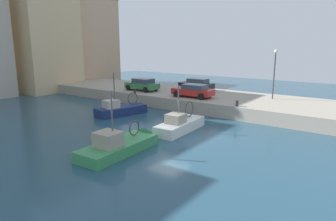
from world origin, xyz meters
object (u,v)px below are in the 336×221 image
(fishing_boat_green, at_px, (123,149))
(parked_car_green, at_px, (142,84))
(parked_car_black, at_px, (197,84))
(quay_streetlamp, at_px, (275,66))
(parked_car_red, at_px, (193,90))
(mooring_bollard_mid, at_px, (135,91))
(fishing_boat_white, at_px, (182,129))
(fishing_boat_navy, at_px, (124,113))
(mooring_bollard_south, at_px, (237,103))

(fishing_boat_green, relative_size, parked_car_green, 1.54)
(parked_car_black, bearing_deg, parked_car_green, 129.77)
(parked_car_green, distance_m, quay_streetlamp, 14.74)
(parked_car_black, bearing_deg, parked_car_red, -153.41)
(parked_car_red, xyz_separation_m, quay_streetlamp, (3.87, -6.89, 2.56))
(mooring_bollard_mid, bearing_deg, parked_car_black, -33.73)
(parked_car_green, height_order, mooring_bollard_mid, parked_car_green)
(parked_car_black, bearing_deg, fishing_boat_white, -154.15)
(fishing_boat_navy, relative_size, quay_streetlamp, 1.21)
(fishing_boat_green, distance_m, parked_car_green, 17.28)
(parked_car_red, xyz_separation_m, parked_car_black, (4.50, 2.25, 0.01))
(fishing_boat_green, xyz_separation_m, parked_car_red, (13.40, 3.06, 1.78))
(fishing_boat_white, distance_m, mooring_bollard_south, 6.09)
(parked_car_green, xyz_separation_m, mooring_bollard_south, (-2.16, -12.76, -0.46))
(parked_car_red, bearing_deg, fishing_boat_navy, 146.18)
(mooring_bollard_south, bearing_deg, parked_car_black, 51.17)
(fishing_boat_navy, xyz_separation_m, quay_streetlamp, (9.89, -10.93, 4.35))
(fishing_boat_green, bearing_deg, parked_car_red, 12.88)
(fishing_boat_green, height_order, parked_car_black, fishing_boat_green)
(fishing_boat_green, distance_m, mooring_bollard_south, 11.96)
(fishing_boat_navy, relative_size, parked_car_black, 1.41)
(fishing_boat_white, bearing_deg, fishing_boat_navy, 80.02)
(fishing_boat_white, bearing_deg, parked_car_green, 54.15)
(fishing_boat_green, distance_m, quay_streetlamp, 18.21)
(parked_car_black, height_order, quay_streetlamp, quay_streetlamp)
(fishing_boat_white, distance_m, fishing_boat_navy, 7.64)
(fishing_boat_navy, xyz_separation_m, parked_car_red, (6.02, -4.04, 1.79))
(fishing_boat_navy, bearing_deg, parked_car_black, -9.61)
(mooring_bollard_south, distance_m, mooring_bollard_mid, 12.00)
(parked_car_red, relative_size, parked_car_black, 1.04)
(fishing_boat_navy, distance_m, parked_car_black, 10.83)
(fishing_boat_navy, bearing_deg, parked_car_red, -33.82)
(fishing_boat_navy, distance_m, parked_car_green, 7.38)
(fishing_boat_white, xyz_separation_m, quay_streetlamp, (11.22, -3.40, 4.34))
(fishing_boat_green, bearing_deg, mooring_bollard_south, -12.08)
(fishing_boat_green, xyz_separation_m, quay_streetlamp, (17.27, -3.83, 4.33))
(parked_car_green, distance_m, mooring_bollard_south, 12.95)
(fishing_boat_navy, xyz_separation_m, mooring_bollard_south, (4.24, -9.59, 1.37))
(fishing_boat_white, xyz_separation_m, fishing_boat_green, (-6.05, 0.42, 0.01))
(fishing_boat_navy, xyz_separation_m, parked_car_green, (6.40, 3.17, 1.83))
(fishing_boat_navy, height_order, parked_car_green, fishing_boat_navy)
(fishing_boat_navy, height_order, parked_car_black, fishing_boat_navy)
(parked_car_red, bearing_deg, mooring_bollard_south, -107.79)
(parked_car_green, bearing_deg, mooring_bollard_south, -99.61)
(mooring_bollard_south, bearing_deg, fishing_boat_green, 167.92)
(fishing_boat_green, bearing_deg, fishing_boat_white, -4.00)
(fishing_boat_navy, relative_size, mooring_bollard_mid, 10.63)
(fishing_boat_green, distance_m, parked_car_red, 13.86)
(fishing_boat_white, height_order, parked_car_black, fishing_boat_white)
(fishing_boat_navy, height_order, quay_streetlamp, quay_streetlamp)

